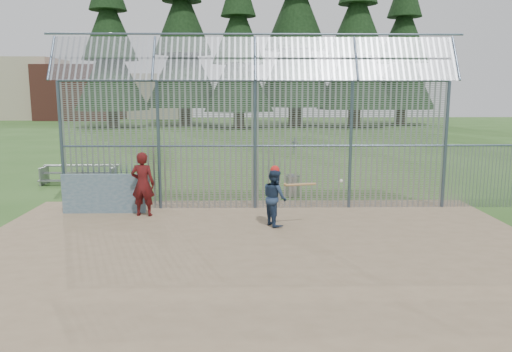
{
  "coord_description": "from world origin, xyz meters",
  "views": [
    {
      "loc": [
        -0.28,
        -11.99,
        3.68
      ],
      "look_at": [
        0.0,
        2.0,
        1.3
      ],
      "focal_mm": 35.0,
      "sensor_mm": 36.0,
      "label": 1
    }
  ],
  "objects_px": {
    "dugout_wall": "(104,194)",
    "onlooker": "(143,184)",
    "bleacher": "(79,174)",
    "trash_can": "(292,186)",
    "batter": "(275,197)"
  },
  "relations": [
    {
      "from": "dugout_wall",
      "to": "trash_can",
      "type": "relative_size",
      "value": 3.05
    },
    {
      "from": "batter",
      "to": "bleacher",
      "type": "height_order",
      "value": "batter"
    },
    {
      "from": "dugout_wall",
      "to": "bleacher",
      "type": "bearing_deg",
      "value": 115.6
    },
    {
      "from": "onlooker",
      "to": "bleacher",
      "type": "bearing_deg",
      "value": -49.94
    },
    {
      "from": "onlooker",
      "to": "trash_can",
      "type": "height_order",
      "value": "onlooker"
    },
    {
      "from": "dugout_wall",
      "to": "bleacher",
      "type": "xyz_separation_m",
      "value": [
        -2.38,
        4.96,
        -0.21
      ]
    },
    {
      "from": "batter",
      "to": "bleacher",
      "type": "relative_size",
      "value": 0.52
    },
    {
      "from": "dugout_wall",
      "to": "trash_can",
      "type": "distance_m",
      "value": 6.45
    },
    {
      "from": "trash_can",
      "to": "dugout_wall",
      "type": "bearing_deg",
      "value": -157.61
    },
    {
      "from": "batter",
      "to": "trash_can",
      "type": "relative_size",
      "value": 1.91
    },
    {
      "from": "dugout_wall",
      "to": "onlooker",
      "type": "bearing_deg",
      "value": -15.41
    },
    {
      "from": "onlooker",
      "to": "bleacher",
      "type": "height_order",
      "value": "onlooker"
    },
    {
      "from": "batter",
      "to": "trash_can",
      "type": "distance_m",
      "value": 4.07
    },
    {
      "from": "dugout_wall",
      "to": "trash_can",
      "type": "xyz_separation_m",
      "value": [
        5.96,
        2.45,
        -0.24
      ]
    },
    {
      "from": "onlooker",
      "to": "bleacher",
      "type": "distance_m",
      "value": 6.46
    }
  ]
}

